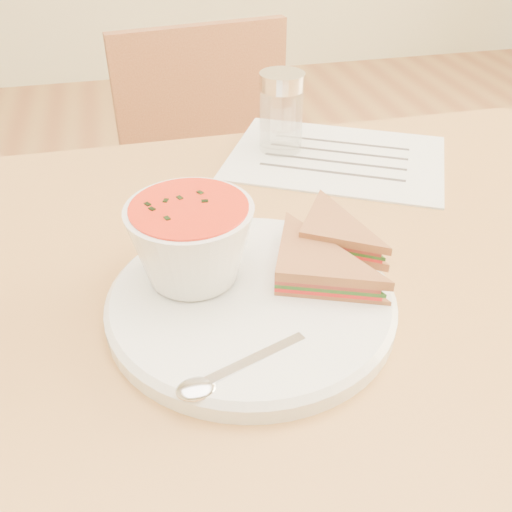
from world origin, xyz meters
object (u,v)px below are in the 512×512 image
object	(u,v)px
soup_bowl	(192,246)
plate	(251,302)
chair_far	(233,244)
dining_table	(288,452)
condiment_shaker	(281,113)

from	to	relation	value
soup_bowl	plate	bearing A→B (deg)	-37.89
soup_bowl	chair_far	bearing A→B (deg)	75.08
dining_table	condiment_shaker	world-z (taller)	condiment_shaker
chair_far	plate	distance (m)	0.68
dining_table	chair_far	bearing A→B (deg)	87.77
chair_far	plate	world-z (taller)	chair_far
dining_table	soup_bowl	distance (m)	0.45
dining_table	soup_bowl	world-z (taller)	soup_bowl
dining_table	soup_bowl	xyz separation A→B (m)	(-0.13, -0.04, 0.43)
chair_far	condiment_shaker	size ratio (longest dim) A/B	7.03
plate	soup_bowl	world-z (taller)	soup_bowl
chair_far	condiment_shaker	bearing A→B (deg)	89.89
plate	dining_table	bearing A→B (deg)	46.90
condiment_shaker	dining_table	bearing A→B (deg)	-101.26
chair_far	dining_table	bearing A→B (deg)	79.36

